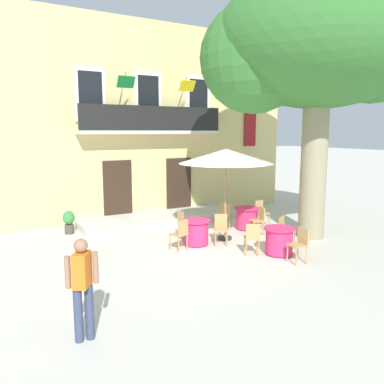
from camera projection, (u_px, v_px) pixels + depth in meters
ground_plane at (216, 250)px, 11.05m from camera, size 120.00×120.00×0.00m
building_facade at (130, 123)px, 16.52m from camera, size 13.00×5.09×7.50m
entrance_step_platform at (160, 218)px, 14.54m from camera, size 6.01×1.94×0.25m
plane_tree at (316, 48)px, 11.53m from camera, size 6.69×5.87×7.97m
cafe_table_near_tree at (279, 241)px, 10.62m from camera, size 0.86×0.86×0.76m
cafe_chair_near_tree_0 at (300, 243)px, 9.96m from camera, size 0.43×0.43×0.91m
cafe_chair_near_tree_1 at (285, 230)px, 11.27m from camera, size 0.55×0.55×0.91m
cafe_chair_near_tree_2 at (252, 236)px, 10.54m from camera, size 0.55×0.55×0.91m
cafe_table_middle at (196, 232)px, 11.54m from camera, size 0.86×0.86×0.76m
cafe_chair_middle_0 at (180, 233)px, 10.92m from camera, size 0.51×0.51×0.91m
cafe_chair_middle_1 at (221, 227)px, 11.57m from camera, size 0.55×0.55×0.91m
cafe_chair_middle_2 at (183, 222)px, 12.16m from camera, size 0.43×0.43×0.91m
cafe_table_front at (247, 218)px, 13.40m from camera, size 0.86×0.86×0.76m
cafe_chair_front_0 at (259, 219)px, 12.69m from camera, size 0.48×0.48×0.91m
cafe_chair_front_1 at (261, 211)px, 13.87m from camera, size 0.44×0.44×0.91m
cafe_chair_front_2 at (225, 214)px, 13.46m from camera, size 0.56×0.56×0.91m
cafe_umbrella at (226, 157)px, 11.78m from camera, size 2.90×2.90×2.85m
ground_planter_left at (69, 221)px, 12.79m from camera, size 0.39×0.39×0.77m
pedestrian_near_entrance at (83, 284)px, 6.15m from camera, size 0.53×0.40×1.71m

